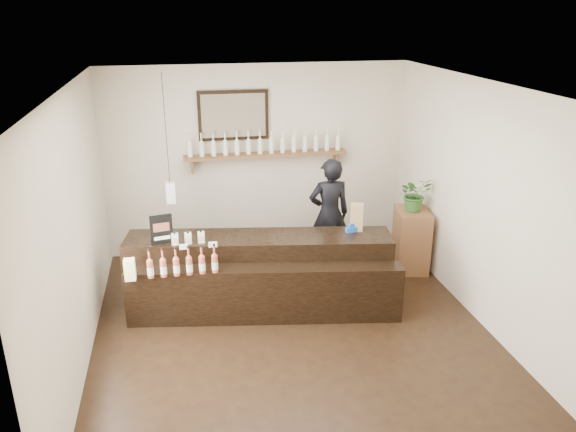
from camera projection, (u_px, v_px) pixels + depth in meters
The scene contains 10 objects.
ground at pixel (291, 328), 6.60m from camera, with size 5.00×5.00×0.00m, color black.
room_shell at pixel (292, 191), 6.00m from camera, with size 5.00×5.00×5.00m.
back_wall_decor at pixel (249, 139), 8.14m from camera, with size 2.66×0.96×1.69m.
counter at pixel (260, 276), 6.93m from camera, with size 3.32×1.38×1.07m.
promo_sign at pixel (161, 229), 6.59m from camera, with size 0.26×0.07×0.37m.
paper_bag at pixel (357, 217), 7.00m from camera, with size 0.19×0.16×0.35m.
tape_dispenser at pixel (351, 229), 6.98m from camera, with size 0.15×0.08×0.12m.
side_cabinet at pixel (411, 240), 7.97m from camera, with size 0.55×0.68×0.89m.
potted_plant at pixel (415, 194), 7.73m from camera, with size 0.44×0.38×0.48m, color #2F5D25.
shopkeeper at pixel (329, 207), 7.86m from camera, with size 0.67×0.44×1.83m, color black.
Camera 1 is at (-1.15, -5.59, 3.57)m, focal length 35.00 mm.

